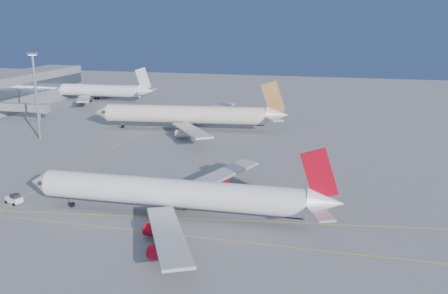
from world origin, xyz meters
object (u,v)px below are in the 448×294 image
airliner_etihad (190,115)px  airliner_virgin (178,194)px  airliner_third (93,90)px  pushback_tug (14,199)px  light_mast (36,89)px

airliner_etihad → airliner_virgin: bearing=-80.7°
airliner_virgin → airliner_third: (-87.29, 127.49, 0.19)m
airliner_etihad → airliner_third: 82.36m
airliner_etihad → airliner_third: bearing=135.5°
pushback_tug → light_mast: 62.44m
airliner_third → pushback_tug: airliner_third is taller
airliner_third → light_mast: (21.38, -75.97, 11.62)m
airliner_etihad → airliner_third: airliner_etihad is taller
airliner_virgin → airliner_third: airliner_third is taller
pushback_tug → airliner_virgin: bearing=20.6°
airliner_virgin → pushback_tug: size_ratio=15.38×
airliner_virgin → airliner_etihad: (-22.18, 77.05, 0.69)m
pushback_tug → airliner_third: bearing=129.6°
light_mast → airliner_virgin: bearing=-38.0°
airliner_third → airliner_virgin: bearing=-56.9°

